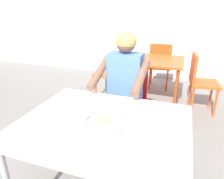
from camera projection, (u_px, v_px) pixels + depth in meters
name	position (u px, v px, depth m)	size (l,w,h in m)	color
table_foreground	(103.00, 130.00, 1.48)	(1.18, 0.95, 0.73)	white
thali_tray	(109.00, 122.00, 1.44)	(0.33, 0.33, 0.03)	#B7BABF
chair_foreground	(128.00, 98.00, 2.34)	(0.41, 0.44, 0.89)	red
diner_foreground	(122.00, 85.00, 2.06)	(0.50, 0.56, 1.26)	#2A2A2A
table_background_red	(156.00, 65.00, 3.19)	(0.81, 0.78, 0.73)	#E04C19
chair_red_left	(114.00, 71.00, 3.43)	(0.49, 0.50, 0.81)	#CA5017
chair_red_right	(199.00, 79.00, 2.98)	(0.44, 0.44, 0.87)	#D84C1A
chair_red_far	(160.00, 63.00, 3.81)	(0.42, 0.44, 0.87)	#DC4517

